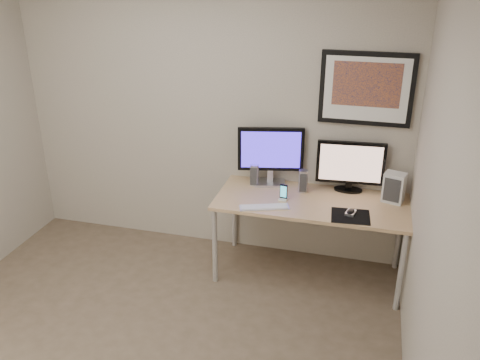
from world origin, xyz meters
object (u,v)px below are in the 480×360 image
(framed_art, at_px, (366,89))
(speaker_left, at_px, (254,175))
(speaker_right, at_px, (303,181))
(fan_unit, at_px, (394,188))
(desk, at_px, (311,207))
(monitor_large, at_px, (271,153))
(monitor_tv, at_px, (350,165))
(phone_dock, at_px, (284,192))
(keyboard, at_px, (264,207))

(framed_art, distance_m, speaker_left, 1.20)
(speaker_right, height_order, fan_unit, fan_unit)
(speaker_right, bearing_deg, desk, -66.40)
(speaker_left, distance_m, fan_unit, 1.19)
(fan_unit, bearing_deg, speaker_left, -165.06)
(framed_art, distance_m, monitor_large, 0.97)
(speaker_left, bearing_deg, desk, -21.36)
(monitor_tv, relative_size, phone_dock, 4.05)
(keyboard, bearing_deg, speaker_right, 37.23)
(phone_dock, height_order, keyboard, phone_dock)
(monitor_large, relative_size, speaker_left, 2.90)
(phone_dock, relative_size, fan_unit, 0.56)
(framed_art, height_order, monitor_large, framed_art)
(keyboard, distance_m, fan_unit, 1.09)
(keyboard, bearing_deg, framed_art, 19.29)
(keyboard, bearing_deg, fan_unit, 1.49)
(phone_dock, bearing_deg, framed_art, 42.83)
(monitor_large, height_order, speaker_right, monitor_large)
(monitor_large, relative_size, speaker_right, 2.87)
(framed_art, relative_size, phone_dock, 5.29)
(monitor_tv, distance_m, speaker_left, 0.84)
(monitor_tv, bearing_deg, speaker_left, -178.31)
(desk, xyz_separation_m, keyboard, (-0.35, -0.24, 0.07))
(monitor_tv, height_order, speaker_left, monitor_tv)
(speaker_left, distance_m, speaker_right, 0.44)
(desk, xyz_separation_m, monitor_tv, (0.28, 0.27, 0.31))
(monitor_large, relative_size, phone_dock, 4.03)
(framed_art, relative_size, speaker_right, 3.76)
(phone_dock, bearing_deg, fan_unit, 22.38)
(monitor_large, height_order, keyboard, monitor_large)
(speaker_right, xyz_separation_m, phone_dock, (-0.13, -0.21, -0.03))
(framed_art, bearing_deg, monitor_large, -173.53)
(monitor_large, bearing_deg, monitor_tv, -10.46)
(desk, bearing_deg, keyboard, -146.37)
(phone_dock, xyz_separation_m, fan_unit, (0.88, 0.20, 0.06))
(desk, height_order, keyboard, keyboard)
(desk, bearing_deg, phone_dock, -167.33)
(desk, xyz_separation_m, framed_art, (0.35, 0.33, 0.96))
(framed_art, xyz_separation_m, keyboard, (-0.70, -0.57, -0.88))
(framed_art, height_order, monitor_tv, framed_art)
(monitor_tv, height_order, keyboard, monitor_tv)
(desk, xyz_separation_m, phone_dock, (-0.23, -0.05, 0.14))
(speaker_left, distance_m, keyboard, 0.46)
(speaker_right, distance_m, fan_unit, 0.75)
(monitor_large, xyz_separation_m, monitor_tv, (0.69, 0.03, -0.05))
(framed_art, bearing_deg, speaker_left, -170.36)
(phone_dock, bearing_deg, monitor_tv, 41.67)
(speaker_left, bearing_deg, framed_art, 6.95)
(fan_unit, bearing_deg, speaker_right, -163.86)
(desk, height_order, monitor_tv, monitor_tv)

